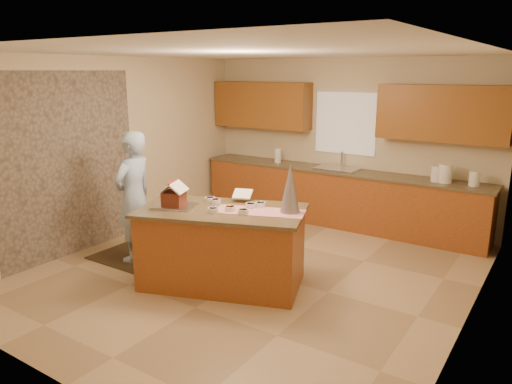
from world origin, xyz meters
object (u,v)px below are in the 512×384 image
Objects in this scene: tinsel_tree at (290,188)px; boy at (134,197)px; gingerbread_house at (174,196)px; island_base at (222,249)px.

boy reaches higher than tinsel_tree.
gingerbread_house is at bearing -155.69° from tinsel_tree.
boy is (-2.16, -0.34, -0.34)m from tinsel_tree.
tinsel_tree is at bearing 94.27° from boy.
island_base is 0.84m from gingerbread_house.
island_base is at bearing -156.32° from tinsel_tree.
boy reaches higher than gingerbread_house.
island_base is 1.50m from boy.
gingerbread_house is at bearing 72.05° from boy.
island_base is 3.27× the size of tinsel_tree.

